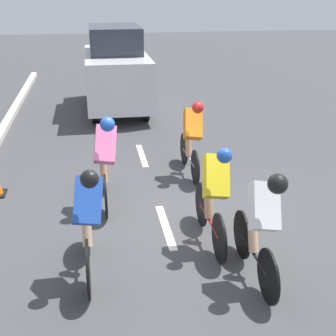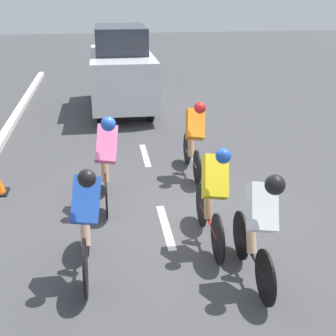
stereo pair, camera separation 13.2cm
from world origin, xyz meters
name	(u,v)px [view 1 (the left image)]	position (x,y,z in m)	size (l,w,h in m)	color
ground_plane	(162,217)	(0.00, 0.00, 0.00)	(60.00, 60.00, 0.00)	#424244
lane_stripe_mid	(166,226)	(0.00, 0.33, 0.00)	(0.12, 1.40, 0.01)	white
lane_stripe_far	(142,155)	(0.00, -2.87, 0.00)	(0.12, 1.40, 0.01)	white
cyclist_pink	(105,159)	(0.84, -0.56, 0.82)	(0.40, 1.69, 1.57)	black
cyclist_white	(262,223)	(-0.90, 1.87, 0.80)	(0.40, 1.62, 1.51)	black
cyclist_blue	(88,220)	(1.12, 1.43, 0.78)	(0.40, 1.66, 1.52)	black
cyclist_yellow	(214,193)	(-0.56, 0.93, 0.78)	(0.39, 1.70, 1.51)	black
cyclist_orange	(192,136)	(-0.81, -1.63, 0.78)	(0.39, 1.69, 1.49)	black
support_car	(116,70)	(0.26, -6.92, 1.15)	(1.70, 4.11, 2.34)	black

